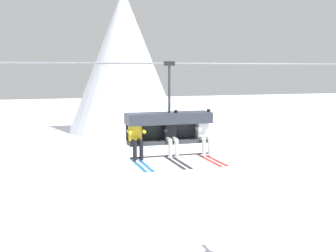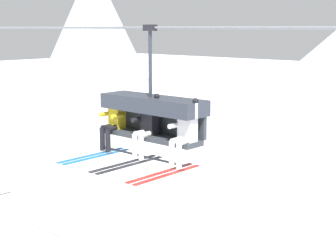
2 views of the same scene
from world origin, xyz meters
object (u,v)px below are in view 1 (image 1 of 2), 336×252
object	(u,v)px
chairlift_chair	(169,123)
skier_yellow	(136,136)
skier_black	(171,134)
skier_white	(204,132)

from	to	relation	value
chairlift_chair	skier_yellow	world-z (taller)	chairlift_chair
skier_black	skier_white	distance (m)	0.97
chairlift_chair	skier_black	distance (m)	0.35
skier_black	skier_white	size ratio (longest dim) A/B	1.00
skier_yellow	skier_black	distance (m)	0.98
skier_yellow	skier_black	bearing A→B (deg)	0.40
skier_white	skier_black	bearing A→B (deg)	180.00
skier_yellow	skier_white	size ratio (longest dim) A/B	1.00
chairlift_chair	skier_black	size ratio (longest dim) A/B	1.50
chairlift_chair	skier_white	world-z (taller)	chairlift_chair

